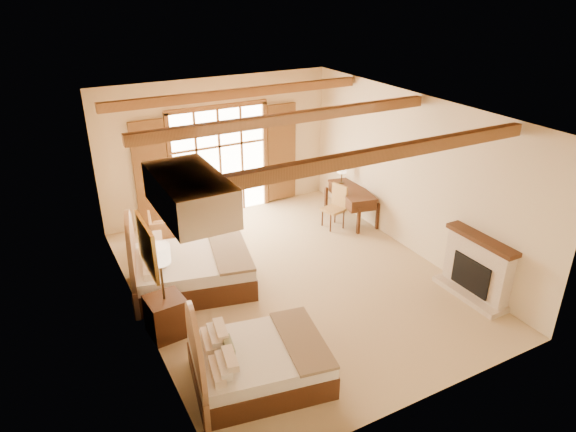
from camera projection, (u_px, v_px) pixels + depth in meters
floor at (291, 279)px, 9.66m from camera, size 7.00×7.00×0.00m
wall_back at (218, 148)px, 11.77m from camera, size 5.50×0.00×5.50m
wall_left at (133, 235)px, 7.80m from camera, size 0.00×7.00×7.00m
wall_right at (413, 175)px, 10.16m from camera, size 0.00×7.00×7.00m
ceiling at (291, 111)px, 8.30m from camera, size 7.00×7.00×0.00m
ceiling_beams at (291, 118)px, 8.35m from camera, size 5.39×4.60×0.18m
french_doors at (220, 163)px, 11.87m from camera, size 3.95×0.08×2.60m
fireplace at (476, 270)px, 8.96m from camera, size 0.46×1.40×1.16m
painting at (147, 247)px, 7.16m from camera, size 0.06×0.95×0.75m
canopy_valance at (190, 194)px, 5.78m from camera, size 0.70×1.40×0.45m
bed_near at (251, 363)px, 7.04m from camera, size 2.06×1.68×1.21m
bed_far at (183, 269)px, 9.20m from camera, size 2.42×2.00×1.39m
nightstand at (166, 316)px, 8.05m from camera, size 0.60×0.60×0.67m
floor_lamp at (160, 260)px, 7.62m from camera, size 0.34×0.34×1.59m
armchair at (168, 229)px, 10.79m from camera, size 0.88×0.90×0.70m
ottoman at (207, 240)px, 10.67m from camera, size 0.55×0.55×0.38m
desk at (351, 203)px, 11.83m from camera, size 0.89×1.53×0.78m
desk_chair at (334, 215)px, 11.54m from camera, size 0.53×0.52×0.98m
desk_lamp at (342, 170)px, 11.88m from camera, size 0.22×0.22×0.43m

